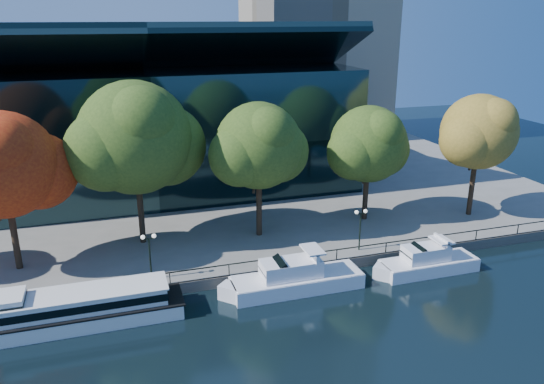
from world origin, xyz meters
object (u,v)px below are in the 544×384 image
object	(u,v)px
tree_2	(137,140)
tree_3	(260,148)
lamp_1	(149,246)
tour_boat	(74,308)
tree_5	(480,134)
cruiser_near	(292,278)
tree_4	(370,146)
lamp_2	(361,220)
tree_1	(5,167)
cruiser_far	(425,262)

from	to	relation	value
tree_2	tree_3	xyz separation A→B (m)	(11.29, -1.64, -1.15)
tree_3	lamp_1	bearing A→B (deg)	-151.20
tour_boat	lamp_1	distance (m)	7.54
tree_2	tree_5	xyz separation A→B (m)	(35.16, -3.08, -1.04)
cruiser_near	lamp_1	xyz separation A→B (m)	(-11.18, 3.68, 2.87)
tree_4	lamp_2	size ratio (longest dim) A/B	3.06
cruiser_near	tree_1	xyz separation A→B (m)	(-21.86, 9.14, 9.07)
tree_2	lamp_1	world-z (taller)	tree_2
tree_2	tree_4	size ratio (longest dim) A/B	1.27
tour_boat	tree_3	world-z (taller)	tree_3
tree_1	lamp_1	world-z (taller)	tree_1
tree_2	cruiser_near	bearing A→B (deg)	-46.50
tour_boat	tree_1	size ratio (longest dim) A/B	1.21
tour_boat	cruiser_far	distance (m)	29.75
cruiser_near	lamp_2	size ratio (longest dim) A/B	3.07
lamp_2	cruiser_near	bearing A→B (deg)	-155.45
tour_boat	tree_1	world-z (taller)	tree_1
tree_3	tree_5	distance (m)	23.91
lamp_1	lamp_2	distance (m)	19.24
tree_3	tree_4	distance (m)	12.19
tree_1	tree_2	world-z (taller)	tree_2
tree_5	tree_1	bearing A→B (deg)	179.25
tree_5	lamp_2	bearing A→B (deg)	-163.18
tree_3	lamp_1	xyz separation A→B (m)	(-11.45, -6.29, -6.05)
cruiser_near	cruiser_far	bearing A→B (deg)	-2.39
tree_3	tree_4	world-z (taller)	tree_3
cruiser_far	tree_5	xyz separation A→B (m)	(11.60, 9.06, 9.10)
tour_boat	tree_5	xyz separation A→B (m)	(41.34, 8.55, 8.79)
tree_5	lamp_2	xyz separation A→B (m)	(-16.07, -4.86, -6.16)
cruiser_near	tree_5	size ratio (longest dim) A/B	0.93
cruiser_near	cruiser_far	distance (m)	12.55
cruiser_near	tree_1	size ratio (longest dim) A/B	0.89
tree_4	lamp_1	distance (m)	25.16
lamp_2	tree_3	bearing A→B (deg)	141.09
tree_2	lamp_2	xyz separation A→B (m)	(19.09, -7.93, -7.20)
tree_5	lamp_1	size ratio (longest dim) A/B	3.30
tree_1	tree_5	world-z (taller)	tree_1
tree_3	lamp_2	xyz separation A→B (m)	(7.80, -6.29, -6.05)
cruiser_far	tree_2	bearing A→B (deg)	152.74
lamp_1	lamp_2	world-z (taller)	same
lamp_2	tree_4	bearing A→B (deg)	58.58
tour_boat	tree_2	world-z (taller)	tree_2
tree_1	tree_4	size ratio (longest dim) A/B	1.12
cruiser_far	tour_boat	bearing A→B (deg)	179.01
tour_boat	tree_4	distance (m)	32.46
tree_2	lamp_2	bearing A→B (deg)	-22.57
tree_2	lamp_2	distance (m)	21.89
cruiser_near	tree_5	world-z (taller)	tree_5
cruiser_near	tree_3	size ratio (longest dim) A/B	0.92
tour_boat	lamp_2	size ratio (longest dim) A/B	4.14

